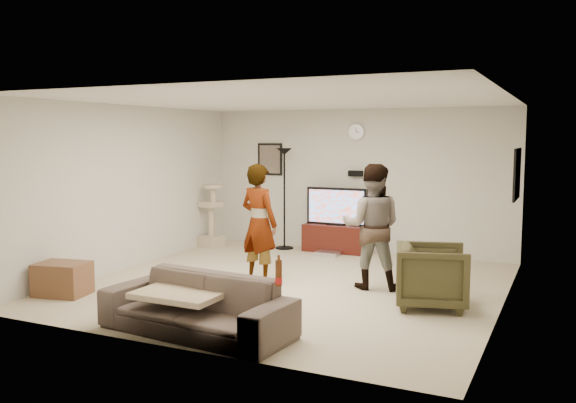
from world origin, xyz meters
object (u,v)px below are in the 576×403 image
at_px(person_left, 259,223).
at_px(armchair, 432,276).
at_px(tv_stand, 337,238).
at_px(cat_tree, 211,216).
at_px(tv, 337,206).
at_px(beer_bottle, 279,273).
at_px(side_table, 63,279).
at_px(person_right, 372,226).
at_px(floor_lamp, 284,199).
at_px(sofa, 197,305).

bearing_deg(person_left, armchair, -170.50).
relative_size(tv_stand, person_left, 0.70).
bearing_deg(cat_tree, armchair, -26.63).
bearing_deg(tv, armchair, -51.08).
bearing_deg(beer_bottle, side_table, 170.81).
bearing_deg(person_right, tv, -72.18).
distance_m(floor_lamp, beer_bottle, 5.16).
bearing_deg(person_left, person_right, -151.67).
xyz_separation_m(floor_lamp, sofa, (1.24, -4.67, -0.61)).
xyz_separation_m(tv_stand, cat_tree, (-2.25, -0.53, 0.34)).
distance_m(tv, person_left, 2.58).
relative_size(tv, person_right, 0.66).
bearing_deg(side_table, armchair, 18.42).
xyz_separation_m(floor_lamp, cat_tree, (-1.29, -0.41, -0.33)).
relative_size(person_left, beer_bottle, 6.61).
bearing_deg(armchair, tv, 23.54).
distance_m(person_right, armchair, 1.19).
bearing_deg(tv, beer_bottle, -75.73).
bearing_deg(armchair, side_table, 93.03).
height_order(floor_lamp, beer_bottle, floor_lamp).
height_order(floor_lamp, armchair, floor_lamp).
xyz_separation_m(tv, beer_bottle, (1.22, -4.79, -0.08)).
relative_size(tv_stand, armchair, 1.40).
height_order(sofa, beer_bottle, beer_bottle).
height_order(tv_stand, beer_bottle, beer_bottle).
distance_m(tv_stand, tv, 0.57).
distance_m(tv_stand, beer_bottle, 4.97).
xyz_separation_m(tv, person_right, (1.33, -2.21, 0.03)).
relative_size(tv_stand, cat_tree, 0.99).
height_order(tv_stand, person_left, person_left).
height_order(floor_lamp, side_table, floor_lamp).
bearing_deg(person_left, cat_tree, -29.78).
distance_m(floor_lamp, cat_tree, 1.40).
xyz_separation_m(armchair, side_table, (-4.38, -1.46, -0.17)).
bearing_deg(person_right, floor_lamp, -55.58).
distance_m(person_left, side_table, 2.65).
relative_size(person_left, person_right, 0.99).
xyz_separation_m(tv, floor_lamp, (-0.96, -0.12, 0.10)).
distance_m(tv_stand, armchair, 3.59).
xyz_separation_m(tv, armchair, (2.26, -2.79, -0.43)).
height_order(cat_tree, armchair, cat_tree).
bearing_deg(person_left, side_table, 55.37).
relative_size(cat_tree, person_right, 0.70).
height_order(tv, cat_tree, cat_tree).
distance_m(armchair, side_table, 4.62).
bearing_deg(tv_stand, tv, 0.00).
height_order(person_left, beer_bottle, person_left).
xyz_separation_m(person_left, person_right, (1.50, 0.37, 0.01)).
bearing_deg(beer_bottle, person_right, 87.52).
bearing_deg(armchair, beer_bottle, 137.22).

